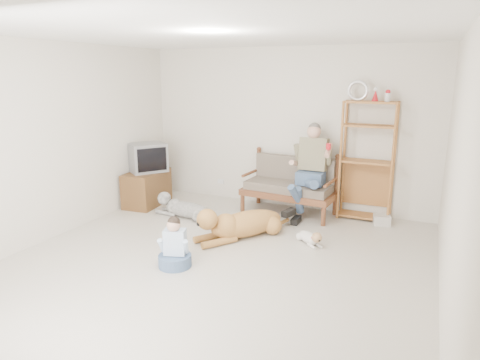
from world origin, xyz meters
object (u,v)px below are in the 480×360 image
at_px(etagere, 367,160).
at_px(loveseat, 290,184).
at_px(tv_stand, 147,188).
at_px(golden_retriever, 239,224).

bearing_deg(etagere, loveseat, -171.62).
relative_size(loveseat, tv_stand, 1.66).
relative_size(loveseat, golden_retriever, 1.07).
height_order(tv_stand, golden_retriever, tv_stand).
xyz_separation_m(loveseat, etagere, (1.18, 0.17, 0.47)).
bearing_deg(golden_retriever, tv_stand, -165.57).
distance_m(etagere, tv_stand, 3.76).
bearing_deg(etagere, golden_retriever, -133.47).
height_order(loveseat, etagere, etagere).
relative_size(etagere, golden_retriever, 1.49).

